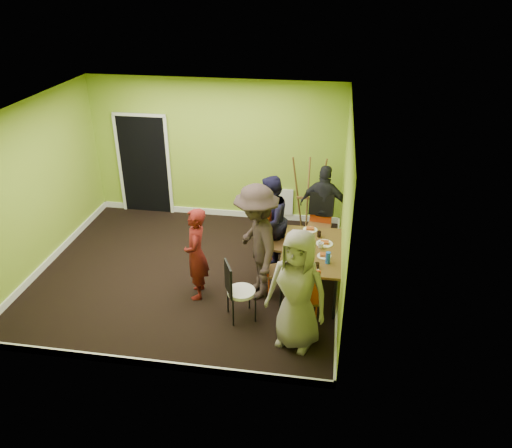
{
  "coord_description": "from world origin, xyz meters",
  "views": [
    {
      "loc": [
        2.24,
        -6.84,
        4.65
      ],
      "look_at": [
        1.15,
        0.0,
        1.03
      ],
      "focal_mm": 35.0,
      "sensor_mm": 36.0,
      "label": 1
    }
  ],
  "objects_px": {
    "orange_bottle": "(309,241)",
    "person_front_end": "(297,290)",
    "blue_bottle": "(328,258)",
    "person_standing": "(196,254)",
    "person_left_near": "(257,243)",
    "person_left_far": "(270,221)",
    "thermos": "(308,245)",
    "chair_bentwood": "(237,288)",
    "chair_left_near": "(272,266)",
    "dining_table": "(312,252)",
    "person_back_end": "(324,206)",
    "chair_left_far": "(275,239)",
    "chair_front_end": "(302,295)",
    "easel": "(308,197)",
    "chair_back_end": "(321,210)"
  },
  "relations": [
    {
      "from": "chair_front_end",
      "to": "person_front_end",
      "type": "height_order",
      "value": "person_front_end"
    },
    {
      "from": "chair_left_far",
      "to": "person_front_end",
      "type": "xyz_separation_m",
      "value": [
        0.52,
        -1.82,
        0.29
      ]
    },
    {
      "from": "thermos",
      "to": "chair_bentwood",
      "type": "bearing_deg",
      "value": -138.61
    },
    {
      "from": "orange_bottle",
      "to": "person_front_end",
      "type": "height_order",
      "value": "person_front_end"
    },
    {
      "from": "chair_left_far",
      "to": "chair_front_end",
      "type": "xyz_separation_m",
      "value": [
        0.57,
        -1.51,
        0.01
      ]
    },
    {
      "from": "person_front_end",
      "to": "person_back_end",
      "type": "bearing_deg",
      "value": 102.91
    },
    {
      "from": "dining_table",
      "to": "person_back_end",
      "type": "height_order",
      "value": "person_back_end"
    },
    {
      "from": "chair_left_near",
      "to": "person_left_near",
      "type": "xyz_separation_m",
      "value": [
        -0.23,
        -0.04,
        0.43
      ]
    },
    {
      "from": "chair_front_end",
      "to": "easel",
      "type": "distance_m",
      "value": 2.85
    },
    {
      "from": "chair_bentwood",
      "to": "chair_left_near",
      "type": "bearing_deg",
      "value": 123.92
    },
    {
      "from": "chair_left_far",
      "to": "chair_left_near",
      "type": "bearing_deg",
      "value": 13.27
    },
    {
      "from": "chair_back_end",
      "to": "orange_bottle",
      "type": "distance_m",
      "value": 1.25
    },
    {
      "from": "dining_table",
      "to": "person_left_far",
      "type": "distance_m",
      "value": 1.08
    },
    {
      "from": "chair_bentwood",
      "to": "person_back_end",
      "type": "relative_size",
      "value": 0.62
    },
    {
      "from": "chair_bentwood",
      "to": "dining_table",
      "type": "bearing_deg",
      "value": 105.88
    },
    {
      "from": "orange_bottle",
      "to": "person_standing",
      "type": "xyz_separation_m",
      "value": [
        -1.66,
        -0.6,
        -0.04
      ]
    },
    {
      "from": "easel",
      "to": "blue_bottle",
      "type": "bearing_deg",
      "value": -79.0
    },
    {
      "from": "dining_table",
      "to": "easel",
      "type": "distance_m",
      "value": 1.87
    },
    {
      "from": "blue_bottle",
      "to": "person_standing",
      "type": "xyz_separation_m",
      "value": [
        -1.98,
        -0.05,
        -0.09
      ]
    },
    {
      "from": "easel",
      "to": "person_left_near",
      "type": "height_order",
      "value": "person_left_near"
    },
    {
      "from": "orange_bottle",
      "to": "person_left_far",
      "type": "height_order",
      "value": "person_left_far"
    },
    {
      "from": "chair_left_near",
      "to": "thermos",
      "type": "height_order",
      "value": "thermos"
    },
    {
      "from": "person_standing",
      "to": "person_left_near",
      "type": "bearing_deg",
      "value": 90.77
    },
    {
      "from": "chair_left_far",
      "to": "chair_back_end",
      "type": "xyz_separation_m",
      "value": [
        0.71,
        0.89,
        0.17
      ]
    },
    {
      "from": "dining_table",
      "to": "person_left_far",
      "type": "bearing_deg",
      "value": 134.43
    },
    {
      "from": "blue_bottle",
      "to": "chair_front_end",
      "type": "bearing_deg",
      "value": -116.9
    },
    {
      "from": "chair_left_near",
      "to": "person_back_end",
      "type": "distance_m",
      "value": 1.9
    },
    {
      "from": "person_back_end",
      "to": "person_front_end",
      "type": "relative_size",
      "value": 0.89
    },
    {
      "from": "orange_bottle",
      "to": "person_left_far",
      "type": "xyz_separation_m",
      "value": [
        -0.69,
        0.58,
        0.0
      ]
    },
    {
      "from": "chair_left_far",
      "to": "orange_bottle",
      "type": "xyz_separation_m",
      "value": [
        0.57,
        -0.35,
        0.21
      ]
    },
    {
      "from": "chair_left_near",
      "to": "person_front_end",
      "type": "distance_m",
      "value": 1.25
    },
    {
      "from": "person_standing",
      "to": "person_left_far",
      "type": "height_order",
      "value": "person_left_far"
    },
    {
      "from": "person_standing",
      "to": "person_back_end",
      "type": "distance_m",
      "value": 2.7
    },
    {
      "from": "thermos",
      "to": "person_left_far",
      "type": "height_order",
      "value": "person_left_far"
    },
    {
      "from": "blue_bottle",
      "to": "person_front_end",
      "type": "relative_size",
      "value": 0.1
    },
    {
      "from": "easel",
      "to": "orange_bottle",
      "type": "distance_m",
      "value": 1.68
    },
    {
      "from": "chair_left_near",
      "to": "chair_bentwood",
      "type": "xyz_separation_m",
      "value": [
        -0.41,
        -0.69,
        0.03
      ]
    },
    {
      "from": "person_left_near",
      "to": "person_front_end",
      "type": "bearing_deg",
      "value": 10.02
    },
    {
      "from": "orange_bottle",
      "to": "chair_left_near",
      "type": "bearing_deg",
      "value": -144.64
    },
    {
      "from": "chair_back_end",
      "to": "chair_bentwood",
      "type": "bearing_deg",
      "value": 71.16
    },
    {
      "from": "chair_left_far",
      "to": "chair_bentwood",
      "type": "relative_size",
      "value": 1.09
    },
    {
      "from": "chair_bentwood",
      "to": "blue_bottle",
      "type": "bearing_deg",
      "value": 87.26
    },
    {
      "from": "dining_table",
      "to": "orange_bottle",
      "type": "distance_m",
      "value": 0.22
    },
    {
      "from": "orange_bottle",
      "to": "chair_bentwood",
      "type": "bearing_deg",
      "value": -131.47
    },
    {
      "from": "blue_bottle",
      "to": "orange_bottle",
      "type": "distance_m",
      "value": 0.63
    },
    {
      "from": "thermos",
      "to": "person_back_end",
      "type": "bearing_deg",
      "value": 83.16
    },
    {
      "from": "chair_left_far",
      "to": "person_standing",
      "type": "xyz_separation_m",
      "value": [
        -1.09,
        -0.94,
        0.17
      ]
    },
    {
      "from": "chair_left_far",
      "to": "orange_bottle",
      "type": "bearing_deg",
      "value": 69.1
    },
    {
      "from": "blue_bottle",
      "to": "person_left_far",
      "type": "bearing_deg",
      "value": 131.72
    },
    {
      "from": "person_left_far",
      "to": "chair_left_near",
      "type": "bearing_deg",
      "value": 27.72
    }
  ]
}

